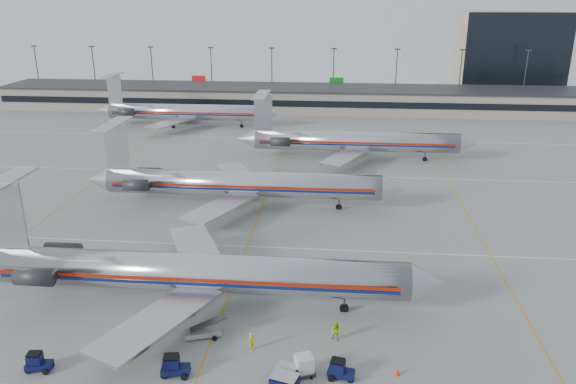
# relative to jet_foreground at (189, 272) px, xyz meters

# --- Properties ---
(ground) EXTENTS (260.00, 260.00, 0.00)m
(ground) POSITION_rel_jet_foreground_xyz_m (3.46, 4.23, -3.71)
(ground) COLOR gray
(ground) RESTS_ON ground
(apron_markings) EXTENTS (160.00, 0.15, 0.02)m
(apron_markings) POSITION_rel_jet_foreground_xyz_m (3.46, 14.23, -3.70)
(apron_markings) COLOR silver
(apron_markings) RESTS_ON ground
(terminal) EXTENTS (162.00, 17.00, 6.25)m
(terminal) POSITION_rel_jet_foreground_xyz_m (3.46, 102.21, -0.55)
(terminal) COLOR gray
(terminal) RESTS_ON ground
(light_mast_row) EXTENTS (163.60, 0.40, 15.28)m
(light_mast_row) POSITION_rel_jet_foreground_xyz_m (3.46, 116.23, 4.87)
(light_mast_row) COLOR #38383D
(light_mast_row) RESTS_ON ground
(distant_building) EXTENTS (30.00, 20.00, 25.00)m
(distant_building) POSITION_rel_jet_foreground_xyz_m (65.46, 132.23, 8.79)
(distant_building) COLOR tan
(distant_building) RESTS_ON ground
(jet_foreground) EXTENTS (48.83, 28.75, 12.78)m
(jet_foreground) POSITION_rel_jet_foreground_xyz_m (0.00, 0.00, 0.00)
(jet_foreground) COLOR silver
(jet_foreground) RESTS_ON ground
(jet_second_row) EXTENTS (47.40, 27.91, 12.41)m
(jet_second_row) POSITION_rel_jet_foreground_xyz_m (-0.29, 28.19, -0.11)
(jet_second_row) COLOR silver
(jet_second_row) RESTS_ON ground
(jet_third_row) EXTENTS (45.31, 27.87, 12.39)m
(jet_third_row) POSITION_rel_jet_foreground_xyz_m (16.86, 55.08, -0.11)
(jet_third_row) COLOR silver
(jet_third_row) RESTS_ON ground
(jet_back_row) EXTENTS (44.47, 27.35, 12.16)m
(jet_back_row) POSITION_rel_jet_foreground_xyz_m (-22.35, 79.77, -0.18)
(jet_back_row) COLOR silver
(jet_back_row) RESTS_ON ground
(tug_left) EXTENTS (2.24, 1.33, 1.73)m
(tug_left) POSITION_rel_jet_foreground_xyz_m (-10.14, -11.74, -2.92)
(tug_left) COLOR #090D34
(tug_left) RESTS_ON ground
(tug_center) EXTENTS (2.48, 1.47, 1.90)m
(tug_center) POSITION_rel_jet_foreground_xyz_m (1.50, -11.30, -2.84)
(tug_center) COLOR #090D34
(tug_center) RESTS_ON ground
(tug_right) EXTENTS (2.35, 1.52, 1.77)m
(tug_right) POSITION_rel_jet_foreground_xyz_m (15.22, -10.39, -2.90)
(tug_right) COLOR #090D34
(tug_right) RESTS_ON ground
(cart_inner) EXTENTS (2.47, 2.02, 1.22)m
(cart_inner) POSITION_rel_jet_foreground_xyz_m (10.82, -12.03, -3.06)
(cart_inner) COLOR #090D34
(cart_inner) RESTS_ON ground
(cart_outer) EXTENTS (2.11, 1.83, 1.01)m
(cart_outer) POSITION_rel_jet_foreground_xyz_m (10.91, -10.53, -3.17)
(cart_outer) COLOR #090D34
(cart_outer) RESTS_ON ground
(uld_container) EXTENTS (2.09, 1.94, 1.78)m
(uld_container) POSITION_rel_jet_foreground_xyz_m (12.27, -10.17, -2.81)
(uld_container) COLOR #2D2D30
(uld_container) RESTS_ON ground
(belt_loader) EXTENTS (4.10, 2.22, 2.10)m
(belt_loader) POSITION_rel_jet_foreground_xyz_m (2.64, -5.61, -3.15)
(belt_loader) COLOR #979797
(belt_loader) RESTS_ON ground
(ramp_worker_near) EXTENTS (0.69, 0.75, 1.73)m
(ramp_worker_near) POSITION_rel_jet_foreground_xyz_m (7.39, -7.18, -2.84)
(ramp_worker_near) COLOR #BCE315
(ramp_worker_near) RESTS_ON ground
(ramp_worker_far) EXTENTS (1.12, 0.99, 1.91)m
(ramp_worker_far) POSITION_rel_jet_foreground_xyz_m (14.86, -5.03, -2.75)
(ramp_worker_far) COLOR #A1CA13
(ramp_worker_far) RESTS_ON ground
(cone_right) EXTENTS (0.61, 0.61, 0.67)m
(cone_right) POSITION_rel_jet_foreground_xyz_m (20.04, -9.53, -3.38)
(cone_right) COLOR #F73008
(cone_right) RESTS_ON ground
(cone_left) EXTENTS (0.53, 0.53, 0.68)m
(cone_left) POSITION_rel_jet_foreground_xyz_m (-3.82, -7.22, -3.37)
(cone_left) COLOR #F73008
(cone_left) RESTS_ON ground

